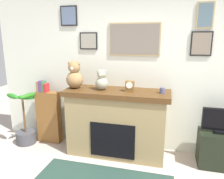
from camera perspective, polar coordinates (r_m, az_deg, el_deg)
name	(u,v)px	position (r m, az deg, el deg)	size (l,w,h in m)	color
back_wall	(137,75)	(3.73, 6.61, 3.94)	(5.20, 0.15, 2.60)	silver
fireplace	(117,122)	(3.64, 1.25, -8.55)	(1.70, 0.65, 1.10)	#947E52
bookshelf	(49,115)	(4.22, -16.35, -6.51)	(0.44, 0.16, 1.17)	brown
potted_plant	(25,128)	(4.36, -21.86, -9.35)	(0.50, 0.52, 0.98)	#3F3F44
tv_stand	(219,149)	(3.77, 26.33, -13.95)	(0.60, 0.40, 0.54)	black
television	(223,121)	(3.59, 27.09, -7.49)	(0.57, 0.14, 0.38)	black
candle_jar	(162,90)	(3.36, 13.08, -0.25)	(0.08, 0.08, 0.09)	#4C517A
mantel_clock	(130,86)	(3.40, 4.70, 0.88)	(0.13, 0.10, 0.17)	brown
teddy_bear_grey	(75,76)	(3.65, -9.81, 3.52)	(0.28, 0.28, 0.46)	olive
teddy_bear_cream	(102,81)	(3.49, -2.74, 2.34)	(0.21, 0.21, 0.33)	gray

